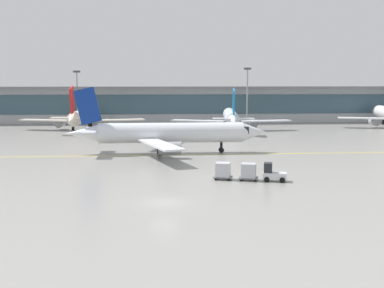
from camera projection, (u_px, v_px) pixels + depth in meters
The scene contains 11 objects.
ground_plane at pixel (164, 203), 47.59m from camera, with size 400.00×400.00×0.00m, color gray.
taxiway_centreline_stripe at pixel (172, 155), 77.67m from camera, with size 110.00×0.36×0.01m, color yellow.
terminal_concourse at pixel (160, 104), 137.24m from camera, with size 192.49×11.00×9.60m.
gate_airplane_1 at pixel (83, 116), 116.80m from camera, with size 28.37×30.48×10.11m.
gate_airplane_2 at pixel (231, 117), 115.96m from camera, with size 27.01×29.18×9.66m.
taxiing_regional_jet at pixel (169, 133), 79.23m from camera, with size 31.07×28.96×10.31m.
baggage_tug at pixel (273, 173), 57.52m from camera, with size 2.87×2.16×2.10m.
cargo_dolly_lead at pixel (249, 171), 58.01m from camera, with size 2.44×2.09×1.94m.
cargo_dolly_trailing at pixel (223, 170), 58.57m from camera, with size 2.44×2.09×1.94m.
apron_light_mast_1 at pixel (77, 95), 129.12m from camera, with size 1.80×0.36×13.60m.
apron_light_mast_2 at pixel (247, 94), 128.61m from camera, with size 1.80×0.36×14.31m.
Camera 1 is at (-0.54, -46.61, 11.35)m, focal length 48.01 mm.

